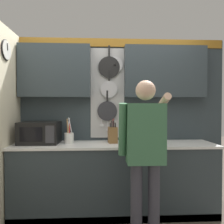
# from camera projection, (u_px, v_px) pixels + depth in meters

# --- Properties ---
(ground_plane) EXTENTS (14.00, 14.00, 0.00)m
(ground_plane) POSITION_uv_depth(u_px,v_px,m) (115.00, 213.00, 2.85)
(ground_plane) COLOR brown
(base_cabinet_counter) EXTENTS (2.59, 0.59, 0.91)m
(base_cabinet_counter) POSITION_uv_depth(u_px,v_px,m) (115.00, 179.00, 2.83)
(base_cabinet_counter) COLOR #2D383D
(base_cabinet_counter) RESTS_ON ground_plane
(back_wall_unit) EXTENTS (3.16, 0.20, 2.34)m
(back_wall_unit) POSITION_uv_depth(u_px,v_px,m) (114.00, 99.00, 3.06)
(back_wall_unit) COLOR #2D383D
(back_wall_unit) RESTS_ON ground_plane
(microwave) EXTENTS (0.49, 0.39, 0.28)m
(microwave) POSITION_uv_depth(u_px,v_px,m) (40.00, 133.00, 2.83)
(microwave) COLOR black
(microwave) RESTS_ON base_cabinet_counter
(knife_block) EXTENTS (0.13, 0.16, 0.29)m
(knife_block) POSITION_uv_depth(u_px,v_px,m) (113.00, 135.00, 2.88)
(knife_block) COLOR brown
(knife_block) RESTS_ON base_cabinet_counter
(utensil_crock) EXTENTS (0.12, 0.12, 0.34)m
(utensil_crock) POSITION_uv_depth(u_px,v_px,m) (69.00, 137.00, 2.85)
(utensil_crock) COLOR white
(utensil_crock) RESTS_ON base_cabinet_counter
(person) EXTENTS (0.54, 0.63, 1.65)m
(person) POSITION_uv_depth(u_px,v_px,m) (145.00, 146.00, 2.23)
(person) COLOR #383842
(person) RESTS_ON ground_plane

